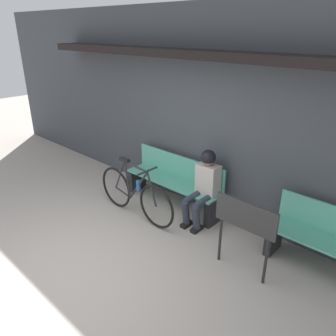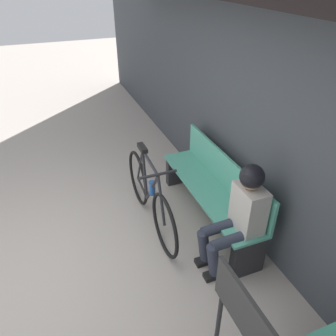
{
  "view_description": "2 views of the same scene",
  "coord_description": "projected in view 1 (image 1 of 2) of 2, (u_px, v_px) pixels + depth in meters",
  "views": [
    {
      "loc": [
        3.06,
        -1.73,
        2.84
      ],
      "look_at": [
        -0.18,
        1.76,
        0.8
      ],
      "focal_mm": 35.0,
      "sensor_mm": 36.0,
      "label": 1
    },
    {
      "loc": [
        2.42,
        0.4,
        2.7
      ],
      "look_at": [
        -0.49,
        1.54,
        0.73
      ],
      "focal_mm": 35.0,
      "sensor_mm": 36.0,
      "label": 2
    }
  ],
  "objects": [
    {
      "name": "ground_plane",
      "position": [
        85.0,
        268.0,
        4.2
      ],
      "size": [
        24.0,
        24.0,
        0.0
      ],
      "primitive_type": "plane",
      "color": "#ADA399"
    },
    {
      "name": "person_seated",
      "position": [
        204.0,
        182.0,
        4.95
      ],
      "size": [
        0.34,
        0.59,
        1.19
      ],
      "color": "#2D3342",
      "rests_on": "ground_plane"
    },
    {
      "name": "signboard",
      "position": [
        245.0,
        222.0,
        3.88
      ],
      "size": [
        0.8,
        0.04,
        0.98
      ],
      "color": "#232326",
      "rests_on": "ground_plane"
    },
    {
      "name": "bicycle",
      "position": [
        135.0,
        194.0,
        5.22
      ],
      "size": [
        1.67,
        0.4,
        0.95
      ],
      "color": "black",
      "rests_on": "ground_plane"
    },
    {
      "name": "park_bench_near",
      "position": [
        174.0,
        182.0,
        5.58
      ],
      "size": [
        1.85,
        0.42,
        0.86
      ],
      "color": "#51A88E",
      "rests_on": "ground_plane"
    },
    {
      "name": "storefront_wall",
      "position": [
        202.0,
        109.0,
        5.13
      ],
      "size": [
        12.0,
        0.56,
        3.2
      ],
      "color": "#3D4247",
      "rests_on": "ground_plane"
    }
  ]
}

